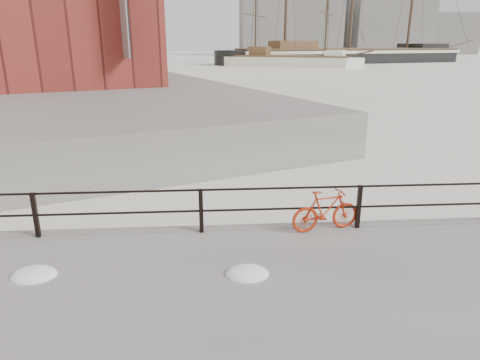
# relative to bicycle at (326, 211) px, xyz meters

# --- Properties ---
(far_quay) EXTENTS (78.44, 148.07, 1.80)m
(far_quay) POSITION_rel_bicycle_xyz_m (-35.73, 72.25, 0.08)
(far_quay) COLOR gray
(far_quay) RESTS_ON ground
(bicycle) EXTENTS (1.57, 0.54, 0.94)m
(bicycle) POSITION_rel_bicycle_xyz_m (0.00, 0.00, 0.00)
(bicycle) COLOR #AD240B
(bicycle) RESTS_ON promenade
(barque_black) EXTENTS (69.73, 38.99, 37.09)m
(barque_black) POSITION_rel_bicycle_xyz_m (27.26, 84.46, -0.82)
(barque_black) COLOR black
(barque_black) RESTS_ON ground
(schooner_mid) EXTENTS (30.83, 22.63, 20.47)m
(schooner_mid) POSITION_rel_bicycle_xyz_m (12.05, 71.35, -0.82)
(schooner_mid) COLOR silver
(schooner_mid) RESTS_ON ground
(schooner_left) EXTENTS (23.43, 14.26, 16.84)m
(schooner_left) POSITION_rel_bicycle_xyz_m (-21.26, 71.25, -0.82)
(schooner_left) COLOR beige
(schooner_left) RESTS_ON ground
(workboat_far) EXTENTS (12.82, 6.74, 7.00)m
(workboat_far) POSITION_rel_bicycle_xyz_m (-26.39, 43.47, -0.82)
(workboat_far) COLOR black
(workboat_far) RESTS_ON ground
(apartment_brick) EXTENTS (27.87, 22.90, 21.20)m
(apartment_brick) POSITION_rel_bicycle_xyz_m (-50.69, 103.95, 11.58)
(apartment_brick) COLOR brown
(apartment_brick) RESTS_ON far_quay
(industrial_west) EXTENTS (32.00, 18.00, 18.00)m
(industrial_west) POSITION_rel_bicycle_xyz_m (24.27, 140.25, 8.18)
(industrial_west) COLOR gray
(industrial_west) RESTS_ON ground
(industrial_mid) EXTENTS (26.00, 20.00, 24.00)m
(industrial_mid) POSITION_rel_bicycle_xyz_m (59.27, 145.25, 11.18)
(industrial_mid) COLOR gray
(industrial_mid) RESTS_ON ground
(industrial_east) EXTENTS (20.00, 16.00, 14.00)m
(industrial_east) POSITION_rel_bicycle_xyz_m (82.27, 150.25, 6.18)
(industrial_east) COLOR gray
(industrial_east) RESTS_ON ground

